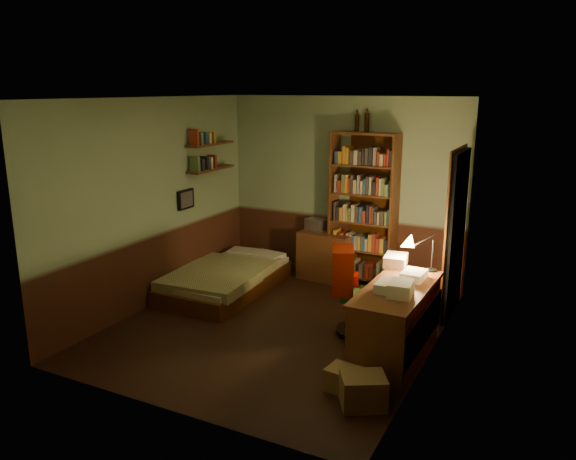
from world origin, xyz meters
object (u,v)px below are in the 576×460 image
at_px(cardboard_box_b, 344,380).
at_px(bed, 226,270).
at_px(cardboard_box_a, 363,391).
at_px(dresser, 326,256).
at_px(desk_lamp, 433,242).
at_px(desk, 396,323).
at_px(mini_stereo, 317,224).
at_px(office_chair, 360,289).
at_px(bookshelf, 363,210).

bearing_deg(cardboard_box_b, bed, 144.14).
xyz_separation_m(cardboard_box_a, cardboard_box_b, (-0.24, 0.17, -0.03)).
relative_size(dresser, desk_lamp, 1.18).
height_order(desk, cardboard_box_a, desk).
relative_size(bed, mini_stereo, 6.57).
bearing_deg(dresser, bed, -130.13).
relative_size(desk, office_chair, 1.34).
relative_size(dresser, cardboard_box_a, 2.04).
bearing_deg(cardboard_box_a, dresser, 118.64).
xyz_separation_m(office_chair, cardboard_box_b, (0.30, -1.24, -0.42)).
bearing_deg(desk, mini_stereo, 132.26).
relative_size(bed, office_chair, 1.82).
height_order(dresser, office_chair, office_chair).
height_order(bed, bookshelf, bookshelf).
distance_m(bed, desk_lamp, 2.93).
xyz_separation_m(bed, cardboard_box_b, (2.41, -1.74, -0.18)).
bearing_deg(bed, bookshelf, 35.30).
bearing_deg(bed, dresser, 44.25).
xyz_separation_m(bookshelf, desk, (1.08, -2.01, -0.68)).
xyz_separation_m(mini_stereo, cardboard_box_b, (1.58, -2.90, -0.67)).
distance_m(bookshelf, cardboard_box_b, 3.14).
bearing_deg(desk, cardboard_box_a, -88.00).
bearing_deg(dresser, desk_lamp, -30.39).
bearing_deg(bookshelf, mini_stereo, -177.03).
bearing_deg(dresser, cardboard_box_a, -56.39).
distance_m(bed, cardboard_box_b, 2.98).
bearing_deg(desk_lamp, bed, 168.25).
bearing_deg(desk_lamp, mini_stereo, 137.82).
height_order(bed, dresser, dresser).
distance_m(desk, cardboard_box_b, 0.92).
bearing_deg(cardboard_box_a, desk, 91.00).
relative_size(desk_lamp, cardboard_box_b, 2.13).
height_order(mini_stereo, office_chair, office_chair).
distance_m(bookshelf, office_chair, 1.80).
distance_m(desk_lamp, cardboard_box_a, 1.94).
distance_m(dresser, cardboard_box_b, 3.10).
bearing_deg(desk, office_chair, 144.80).
xyz_separation_m(desk, cardboard_box_b, (-0.22, -0.85, -0.27)).
bearing_deg(cardboard_box_a, desk_lamp, 84.43).
bearing_deg(cardboard_box_b, desk_lamp, 75.08).
bearing_deg(cardboard_box_b, office_chair, 103.77).
xyz_separation_m(dresser, bookshelf, (0.51, 0.08, 0.71)).
bearing_deg(office_chair, cardboard_box_a, -90.95).
xyz_separation_m(dresser, cardboard_box_a, (1.61, -2.94, -0.20)).
height_order(desk_lamp, cardboard_box_b, desk_lamp).
xyz_separation_m(bed, desk, (2.63, -0.89, 0.09)).
distance_m(dresser, desk, 2.50).
xyz_separation_m(mini_stereo, office_chair, (1.27, -1.66, -0.24)).
height_order(bookshelf, cardboard_box_a, bookshelf).
distance_m(bed, desk, 2.78).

